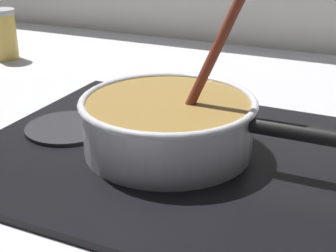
{
  "coord_description": "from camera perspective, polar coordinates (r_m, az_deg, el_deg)",
  "views": [
    {
      "loc": [
        0.4,
        -0.53,
        0.33
      ],
      "look_at": [
        0.13,
        0.07,
        0.05
      ],
      "focal_mm": 52.63,
      "sensor_mm": 36.0,
      "label": 1
    }
  ],
  "objects": [
    {
      "name": "ground",
      "position": [
        0.76,
        -10.82,
        -5.12
      ],
      "size": [
        2.4,
        1.6,
        0.04
      ],
      "primitive_type": "cube",
      "color": "#B7B7BC"
    },
    {
      "name": "spare_burner",
      "position": [
        0.82,
        -11.5,
        -0.2
      ],
      "size": [
        0.14,
        0.14,
        0.01
      ],
      "primitive_type": "cylinder",
      "color": "#262628",
      "rests_on": "hob_plate"
    },
    {
      "name": "hob_plate",
      "position": [
        0.74,
        -0.0,
        -3.16
      ],
      "size": [
        0.56,
        0.48,
        0.01
      ],
      "primitive_type": "cube",
      "color": "black",
      "rests_on": "ground"
    },
    {
      "name": "cooking_pan",
      "position": [
        0.72,
        0.16,
        0.38
      ],
      "size": [
        0.43,
        0.26,
        0.27
      ],
      "color": "silver",
      "rests_on": "hob_plate"
    },
    {
      "name": "burner_ring",
      "position": [
        0.73,
        -0.0,
        -2.46
      ],
      "size": [
        0.19,
        0.19,
        0.01
      ],
      "primitive_type": "torus",
      "color": "#592D0C",
      "rests_on": "hob_plate"
    },
    {
      "name": "condiment_jar",
      "position": [
        1.31,
        -18.52,
        10.05
      ],
      "size": [
        0.07,
        0.07,
        0.12
      ],
      "color": "gold",
      "rests_on": "ground"
    }
  ]
}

